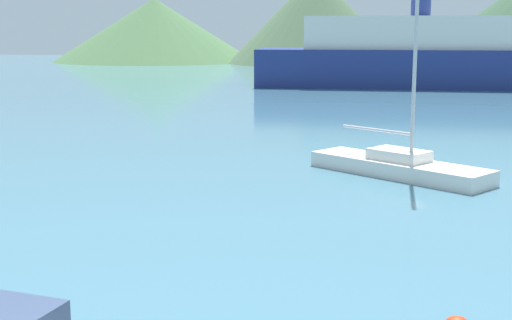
{
  "coord_description": "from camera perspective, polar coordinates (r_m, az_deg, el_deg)",
  "views": [
    {
      "loc": [
        2.75,
        -4.55,
        4.66
      ],
      "look_at": [
        -0.73,
        14.0,
        1.2
      ],
      "focal_mm": 50.0,
      "sensor_mm": 36.0,
      "label": 1
    }
  ],
  "objects": [
    {
      "name": "sailboat_inner",
      "position": [
        23.45,
        11.36,
        -0.18
      ],
      "size": [
        5.95,
        4.94,
        10.59
      ],
      "rotation": [
        0.0,
        0.0,
        -0.63
      ],
      "color": "white",
      "rests_on": "ground_plane"
    },
    {
      "name": "hill_west",
      "position": [
        108.89,
        -8.11,
        10.27
      ],
      "size": [
        29.92,
        29.92,
        9.22
      ],
      "color": "#476B42",
      "rests_on": "ground_plane"
    },
    {
      "name": "ferry_distant",
      "position": [
        60.2,
        12.9,
        8.11
      ],
      "size": [
        26.47,
        7.17,
        7.32
      ],
      "rotation": [
        0.0,
        0.0,
        0.03
      ],
      "color": "navy",
      "rests_on": "ground_plane"
    },
    {
      "name": "hill_central",
      "position": [
        101.28,
        4.81,
        11.27
      ],
      "size": [
        24.73,
        24.73,
        12.54
      ],
      "color": "#4C6647",
      "rests_on": "ground_plane"
    }
  ]
}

